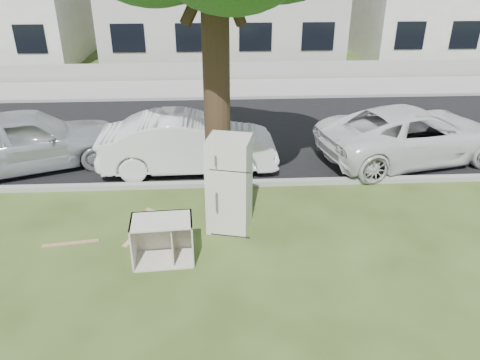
{
  "coord_description": "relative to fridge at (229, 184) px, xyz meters",
  "views": [
    {
      "loc": [
        -0.43,
        -7.44,
        5.08
      ],
      "look_at": [
        0.01,
        0.6,
        1.07
      ],
      "focal_mm": 35.0,
      "sensor_mm": 36.0,
      "label": 1
    }
  ],
  "objects": [
    {
      "name": "sidewalk",
      "position": [
        0.2,
        10.36,
        -0.96
      ],
      "size": [
        120.0,
        2.8,
        0.01
      ],
      "primitive_type": "cube",
      "color": "gray",
      "rests_on": "ground"
    },
    {
      "name": "plank_b",
      "position": [
        -1.4,
        0.46,
        -0.95
      ],
      "size": [
        0.81,
        0.74,
        0.02
      ],
      "primitive_type": "cube",
      "rotation": [
        0.0,
        0.0,
        -0.73
      ],
      "color": "#A88358",
      "rests_on": "ground"
    },
    {
      "name": "kerb_far",
      "position": [
        0.2,
        8.91,
        -0.96
      ],
      "size": [
        120.0,
        0.18,
        0.12
      ],
      "primitive_type": "cube",
      "color": "gray",
      "rests_on": "ground"
    },
    {
      "name": "low_wall",
      "position": [
        0.2,
        11.96,
        -0.61
      ],
      "size": [
        120.0,
        0.15,
        0.7
      ],
      "primitive_type": "cube",
      "color": "gray",
      "rests_on": "ground"
    },
    {
      "name": "ground",
      "position": [
        0.2,
        -0.64,
        -0.96
      ],
      "size": [
        120.0,
        120.0,
        0.0
      ],
      "primitive_type": "plane",
      "color": "#304418"
    },
    {
      "name": "plank_c",
      "position": [
        -1.86,
        -0.21,
        -0.95
      ],
      "size": [
        0.41,
        0.87,
        0.02
      ],
      "primitive_type": "cube",
      "rotation": [
        0.0,
        0.0,
        1.21
      ],
      "color": "tan",
      "rests_on": "ground"
    },
    {
      "name": "car_left",
      "position": [
        -4.98,
        3.11,
        -0.19
      ],
      "size": [
        4.91,
        3.3,
        1.55
      ],
      "primitive_type": "imported",
      "rotation": [
        0.0,
        0.0,
        1.93
      ],
      "color": "#A9ABB0",
      "rests_on": "ground"
    },
    {
      "name": "road",
      "position": [
        0.2,
        5.36,
        -0.96
      ],
      "size": [
        120.0,
        7.0,
        0.01
      ],
      "primitive_type": "cube",
      "color": "black",
      "rests_on": "ground"
    },
    {
      "name": "plank_a",
      "position": [
        -3.07,
        -0.45,
        -0.95
      ],
      "size": [
        1.06,
        0.23,
        0.02
      ],
      "primitive_type": "cube",
      "rotation": [
        0.0,
        0.0,
        0.14
      ],
      "color": "#A67850",
      "rests_on": "ground"
    },
    {
      "name": "fridge",
      "position": [
        0.0,
        0.0,
        0.0
      ],
      "size": [
        0.95,
        0.91,
        1.92
      ],
      "primitive_type": "cube",
      "rotation": [
        0.0,
        0.0,
        -0.25
      ],
      "color": "silver",
      "rests_on": "ground"
    },
    {
      "name": "car_center",
      "position": [
        -0.93,
        2.8,
        -0.24
      ],
      "size": [
        4.41,
        1.64,
        1.44
      ],
      "primitive_type": "imported",
      "rotation": [
        0.0,
        0.0,
        1.6
      ],
      "color": "silver",
      "rests_on": "ground"
    },
    {
      "name": "car_right",
      "position": [
        4.94,
        3.16,
        -0.26
      ],
      "size": [
        5.41,
        3.38,
        1.4
      ],
      "primitive_type": "imported",
      "rotation": [
        0.0,
        0.0,
        1.8
      ],
      "color": "silver",
      "rests_on": "ground"
    },
    {
      "name": "kerb_near",
      "position": [
        0.2,
        1.81,
        -0.96
      ],
      "size": [
        120.0,
        0.18,
        0.12
      ],
      "primitive_type": "cube",
      "color": "gray",
      "rests_on": "ground"
    },
    {
      "name": "cabinet",
      "position": [
        -1.23,
        -1.06,
        -0.54
      ],
      "size": [
        1.11,
        0.73,
        0.84
      ],
      "primitive_type": "cube",
      "rotation": [
        0.0,
        0.0,
        0.07
      ],
      "color": "silver",
      "rests_on": "ground"
    }
  ]
}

